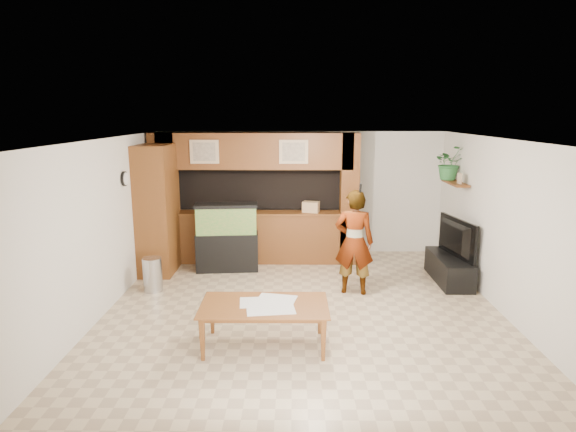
{
  "coord_description": "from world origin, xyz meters",
  "views": [
    {
      "loc": [
        -0.15,
        -6.93,
        2.97
      ],
      "look_at": [
        -0.24,
        0.6,
        1.36
      ],
      "focal_mm": 30.0,
      "sensor_mm": 36.0,
      "label": 1
    }
  ],
  "objects_px": {
    "pantry_cabinet": "(157,210)",
    "television": "(451,238)",
    "aquarium": "(227,238)",
    "person": "(354,242)",
    "dining_table": "(264,327)"
  },
  "relations": [
    {
      "from": "pantry_cabinet",
      "to": "television",
      "type": "relative_size",
      "value": 2.02
    },
    {
      "from": "aquarium",
      "to": "dining_table",
      "type": "height_order",
      "value": "aquarium"
    },
    {
      "from": "person",
      "to": "dining_table",
      "type": "relative_size",
      "value": 1.08
    },
    {
      "from": "aquarium",
      "to": "television",
      "type": "relative_size",
      "value": 1.09
    },
    {
      "from": "person",
      "to": "dining_table",
      "type": "xyz_separation_m",
      "value": [
        -1.38,
        -1.97,
        -0.59
      ]
    },
    {
      "from": "aquarium",
      "to": "person",
      "type": "relative_size",
      "value": 0.74
    },
    {
      "from": "dining_table",
      "to": "television",
      "type": "bearing_deg",
      "value": 38.49
    },
    {
      "from": "pantry_cabinet",
      "to": "television",
      "type": "distance_m",
      "value": 5.39
    },
    {
      "from": "aquarium",
      "to": "television",
      "type": "distance_m",
      "value": 4.12
    },
    {
      "from": "pantry_cabinet",
      "to": "dining_table",
      "type": "bearing_deg",
      "value": -54.45
    },
    {
      "from": "pantry_cabinet",
      "to": "dining_table",
      "type": "distance_m",
      "value": 3.86
    },
    {
      "from": "aquarium",
      "to": "person",
      "type": "distance_m",
      "value": 2.58
    },
    {
      "from": "pantry_cabinet",
      "to": "dining_table",
      "type": "relative_size",
      "value": 1.47
    },
    {
      "from": "aquarium",
      "to": "person",
      "type": "height_order",
      "value": "person"
    },
    {
      "from": "pantry_cabinet",
      "to": "television",
      "type": "bearing_deg",
      "value": -5.27
    }
  ]
}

